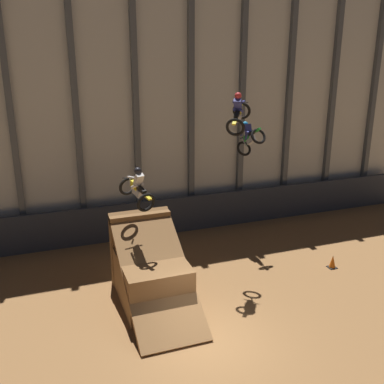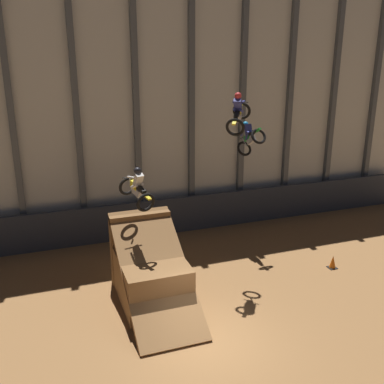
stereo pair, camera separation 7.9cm
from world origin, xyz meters
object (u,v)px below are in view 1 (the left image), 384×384
(rider_bike_center_air, at_px, (238,113))
(traffic_cone_near_ramp, at_px, (333,262))
(rider_bike_left_air, at_px, (137,189))
(rider_bike_right_air, at_px, (250,138))
(dirt_ramp, at_px, (150,271))

(rider_bike_center_air, bearing_deg, traffic_cone_near_ramp, 19.16)
(rider_bike_left_air, xyz_separation_m, traffic_cone_near_ramp, (8.24, -0.98, -3.90))
(rider_bike_right_air, bearing_deg, rider_bike_left_air, -160.21)
(traffic_cone_near_ramp, bearing_deg, rider_bike_left_air, 173.22)
(rider_bike_right_air, bearing_deg, rider_bike_center_air, -131.08)
(rider_bike_left_air, distance_m, rider_bike_right_air, 6.64)
(rider_bike_right_air, distance_m, traffic_cone_near_ramp, 6.58)
(dirt_ramp, relative_size, traffic_cone_near_ramp, 8.79)
(rider_bike_left_air, bearing_deg, dirt_ramp, -82.92)
(rider_bike_center_air, relative_size, traffic_cone_near_ramp, 3.07)
(rider_bike_right_air, relative_size, traffic_cone_near_ramp, 3.01)
(dirt_ramp, relative_size, rider_bike_center_air, 2.86)
(dirt_ramp, distance_m, traffic_cone_near_ramp, 8.06)
(rider_bike_left_air, xyz_separation_m, rider_bike_center_air, (4.10, 0.23, 2.52))
(dirt_ramp, relative_size, rider_bike_right_air, 2.92)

